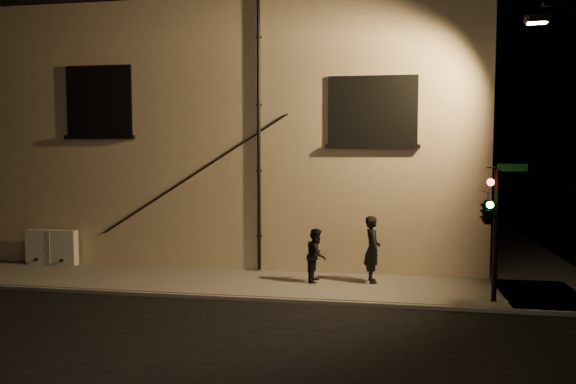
% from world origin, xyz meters
% --- Properties ---
extents(ground, '(90.00, 90.00, 0.00)m').
position_xyz_m(ground, '(0.00, 0.00, 0.00)').
color(ground, black).
extents(sidewalk, '(21.00, 16.00, 0.12)m').
position_xyz_m(sidewalk, '(1.22, 4.39, 0.06)').
color(sidewalk, slate).
rests_on(sidewalk, ground).
extents(building, '(16.20, 12.23, 8.80)m').
position_xyz_m(building, '(-3.00, 8.99, 4.40)').
color(building, '#CDB493').
rests_on(building, ground).
extents(utility_cabinet, '(1.72, 0.29, 1.13)m').
position_xyz_m(utility_cabinet, '(-8.65, 2.70, 0.69)').
color(utility_cabinet, silver).
rests_on(utility_cabinet, sidewalk).
extents(pedestrian_a, '(0.57, 0.76, 1.88)m').
position_xyz_m(pedestrian_a, '(1.66, 2.02, 1.06)').
color(pedestrian_a, black).
rests_on(pedestrian_a, sidewalk).
extents(pedestrian_b, '(0.61, 0.76, 1.51)m').
position_xyz_m(pedestrian_b, '(0.10, 1.82, 0.88)').
color(pedestrian_b, black).
rests_on(pedestrian_b, sidewalk).
extents(traffic_signal, '(1.22, 1.99, 3.39)m').
position_xyz_m(traffic_signal, '(4.47, 0.43, 2.40)').
color(traffic_signal, black).
rests_on(traffic_signal, sidewalk).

